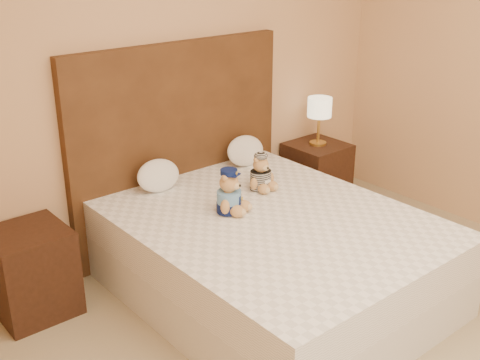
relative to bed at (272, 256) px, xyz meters
name	(u,v)px	position (x,y,z in m)	size (l,w,h in m)	color
room_walls	(390,22)	(0.00, -0.74, 1.53)	(4.04, 4.52, 2.72)	tan
bed	(272,256)	(0.00, 0.00, 0.00)	(1.60, 2.00, 0.55)	white
headboard	(179,146)	(0.00, 1.01, 0.47)	(1.75, 0.08, 1.50)	#513018
nightstand_left	(32,272)	(-1.25, 0.80, 0.00)	(0.45, 0.45, 0.55)	#341B10
nightstand_right	(316,175)	(1.25, 0.80, 0.00)	(0.45, 0.45, 0.55)	#341B10
lamp	(320,110)	(1.25, 0.80, 0.57)	(0.20, 0.20, 0.40)	gold
teddy_police	(229,191)	(-0.16, 0.24, 0.42)	(0.25, 0.23, 0.28)	#A67640
teddy_prisoner	(261,172)	(0.24, 0.39, 0.40)	(0.22, 0.21, 0.25)	#A67640
pillow_left	(158,174)	(-0.30, 0.83, 0.39)	(0.32, 0.21, 0.23)	white
pillow_right	(245,149)	(0.48, 0.83, 0.39)	(0.34, 0.22, 0.24)	white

